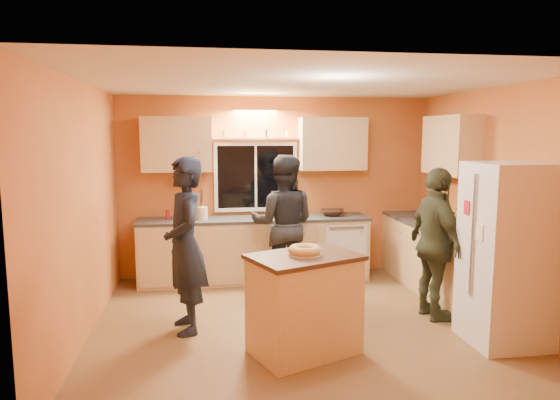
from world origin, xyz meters
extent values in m
plane|color=brown|center=(0.00, 0.00, 0.00)|extent=(4.50, 4.50, 0.00)
cube|color=#CB7C34|center=(0.00, 2.00, 1.30)|extent=(4.50, 0.04, 2.60)
cube|color=#CB7C34|center=(0.00, -2.00, 1.30)|extent=(4.50, 0.04, 2.60)
cube|color=#CB7C34|center=(-2.25, 0.00, 1.30)|extent=(0.04, 4.00, 2.60)
cube|color=#CB7C34|center=(2.25, 0.00, 1.30)|extent=(0.04, 4.00, 2.60)
cube|color=white|center=(0.00, 0.00, 2.60)|extent=(4.50, 4.00, 0.02)
cube|color=black|center=(-0.30, 1.99, 1.45)|extent=(1.10, 0.02, 0.90)
cube|color=white|center=(-0.30, 1.97, 1.45)|extent=(1.20, 0.04, 1.00)
cube|color=tan|center=(-1.40, 1.83, 1.92)|extent=(0.95, 0.33, 0.75)
cube|color=tan|center=(0.80, 1.83, 1.92)|extent=(0.95, 0.33, 0.75)
cube|color=tan|center=(2.08, 0.80, 1.92)|extent=(0.33, 1.00, 0.75)
cylinder|color=silver|center=(-1.25, 1.72, 1.48)|extent=(0.27, 0.12, 0.12)
cube|color=tan|center=(-0.35, 1.70, 0.43)|extent=(3.20, 0.60, 0.86)
cube|color=#282B2D|center=(-0.35, 1.70, 0.88)|extent=(3.24, 0.62, 0.04)
cube|color=tan|center=(1.95, 1.70, 0.43)|extent=(0.60, 0.60, 0.86)
cube|color=#282B2D|center=(1.95, 1.70, 0.88)|extent=(0.62, 0.62, 0.04)
cube|color=tan|center=(1.95, 0.50, 0.43)|extent=(0.60, 1.80, 0.86)
cube|color=#282B2D|center=(1.95, 0.50, 0.88)|extent=(0.62, 1.84, 0.04)
cube|color=silver|center=(1.89, -0.80, 0.90)|extent=(0.72, 0.70, 1.80)
cube|color=tan|center=(-0.13, -0.74, 0.46)|extent=(1.11, 0.94, 0.92)
cube|color=#301C10|center=(-0.13, -0.74, 0.93)|extent=(1.16, 0.99, 0.04)
torus|color=tan|center=(-0.13, -0.74, 1.00)|extent=(0.31, 0.31, 0.09)
imported|color=black|center=(-1.25, -0.02, 0.92)|extent=(0.57, 0.75, 1.84)
imported|color=black|center=(-0.03, 1.15, 0.90)|extent=(1.01, 0.87, 1.80)
imported|color=#363C26|center=(1.50, -0.08, 0.85)|extent=(0.48, 1.03, 1.71)
imported|color=#301C10|center=(0.78, 1.72, 0.94)|extent=(0.41, 0.41, 0.08)
cylinder|color=#EBE5C4|center=(-1.07, 1.68, 0.99)|extent=(0.14, 0.14, 0.17)
imported|color=gray|center=(1.95, 0.37, 1.05)|extent=(0.32, 0.30, 0.30)
cube|color=#AE1A23|center=(1.88, 1.02, 0.94)|extent=(0.19, 0.17, 0.07)
camera|label=1|loc=(-1.04, -5.19, 2.08)|focal=32.00mm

